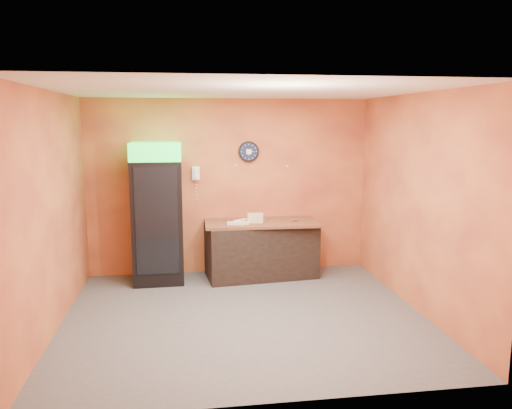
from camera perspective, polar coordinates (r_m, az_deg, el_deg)
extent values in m
plane|color=#47474C|center=(6.48, -1.32, -12.65)|extent=(4.50, 4.50, 0.00)
cube|color=orange|center=(8.06, -3.07, 2.04)|extent=(4.50, 0.02, 2.80)
cube|color=orange|center=(6.24, -22.35, -0.83)|extent=(0.02, 4.00, 2.80)
cube|color=orange|center=(6.73, 18.01, 0.13)|extent=(0.02, 4.00, 2.80)
cube|color=white|center=(6.01, -1.42, 12.92)|extent=(4.50, 4.00, 0.02)
cube|color=black|center=(7.77, -11.17, -1.90)|extent=(0.76, 0.76, 1.86)
cube|color=#1CF039|center=(7.63, -11.42, 5.96)|extent=(0.76, 0.76, 0.27)
cube|color=black|center=(7.38, -11.39, -1.87)|extent=(0.62, 0.03, 1.60)
cube|color=black|center=(7.93, 0.61, -5.24)|extent=(1.77, 0.93, 0.85)
cylinder|color=black|center=(8.01, -0.85, 6.07)|extent=(0.33, 0.05, 0.33)
cylinder|color=#0F1433|center=(7.99, -0.82, 6.06)|extent=(0.28, 0.01, 0.28)
cube|color=white|center=(7.98, -0.82, 6.05)|extent=(0.08, 0.00, 0.08)
cube|color=white|center=(7.96, -6.89, 3.58)|extent=(0.12, 0.07, 0.21)
cube|color=white|center=(7.91, -6.88, 3.54)|extent=(0.05, 0.04, 0.17)
cube|color=brown|center=(7.83, 0.61, -2.08)|extent=(1.78, 0.88, 0.04)
cube|color=beige|center=(7.70, -0.08, -1.93)|extent=(0.24, 0.09, 0.05)
cube|color=beige|center=(7.69, -0.09, -1.56)|extent=(0.24, 0.09, 0.05)
cube|color=beige|center=(7.68, -0.09, -1.19)|extent=(0.24, 0.09, 0.05)
cube|color=silver|center=(7.58, -2.33, -2.17)|extent=(0.27, 0.15, 0.04)
cube|color=silver|center=(7.62, -1.69, -2.10)|extent=(0.27, 0.16, 0.04)
cube|color=silver|center=(7.78, -1.67, -1.86)|extent=(0.26, 0.24, 0.04)
cylinder|color=silver|center=(7.98, 0.99, -1.47)|extent=(0.06, 0.06, 0.06)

